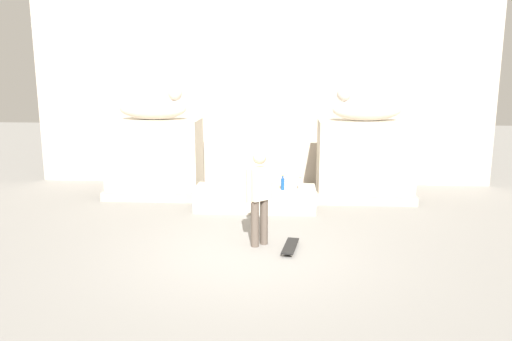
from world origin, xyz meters
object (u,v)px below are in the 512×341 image
at_px(bottle_clear, 300,185).
at_px(skateboard, 290,246).
at_px(skater, 259,194).
at_px(statue_reclining_left, 154,108).
at_px(bottle_blue, 283,184).
at_px(statue_reclining_right, 365,109).

bearing_deg(bottle_clear, skateboard, -95.40).
xyz_separation_m(skater, bottle_clear, (0.75, 2.08, -0.31)).
height_order(statue_reclining_left, skater, statue_reclining_left).
bearing_deg(bottle_clear, statue_reclining_left, 157.99).
bearing_deg(bottle_clear, bottle_blue, -170.02).
height_order(bottle_blue, bottle_clear, bottle_blue).
distance_m(statue_reclining_right, bottle_blue, 2.80).
bearing_deg(skater, bottle_blue, -142.44).
xyz_separation_m(statue_reclining_right, bottle_clear, (-1.51, -1.39, -1.50)).
relative_size(statue_reclining_right, bottle_clear, 6.26).
relative_size(skateboard, bottle_clear, 3.13).
height_order(statue_reclining_left, bottle_clear, statue_reclining_left).
relative_size(skater, skateboard, 2.03).
distance_m(skateboard, bottle_clear, 2.35).
height_order(statue_reclining_right, bottle_clear, statue_reclining_right).
xyz_separation_m(statue_reclining_left, skater, (2.70, -3.47, -1.19)).
xyz_separation_m(statue_reclining_left, skateboard, (3.23, -3.67, -2.05)).
bearing_deg(skateboard, statue_reclining_left, -129.89).
bearing_deg(statue_reclining_right, bottle_blue, 32.74).
xyz_separation_m(skater, skateboard, (0.54, -0.20, -0.86)).
relative_size(skateboard, bottle_blue, 2.58).
xyz_separation_m(skateboard, bottle_clear, (0.22, 2.28, 0.55)).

